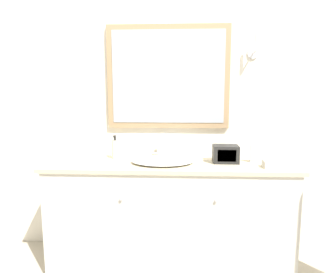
% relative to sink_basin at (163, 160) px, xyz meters
% --- Properties ---
extents(wall_back, '(8.00, 0.18, 2.55)m').
position_rel_sink_basin_xyz_m(wall_back, '(0.06, 0.33, 0.42)').
color(wall_back, silver).
rests_on(wall_back, ground_plane).
extents(vanity_counter, '(1.90, 0.57, 0.84)m').
position_rel_sink_basin_xyz_m(vanity_counter, '(0.06, 0.02, -0.44)').
color(vanity_counter, beige).
rests_on(vanity_counter, ground_plane).
extents(sink_basin, '(0.48, 0.43, 0.20)m').
position_rel_sink_basin_xyz_m(sink_basin, '(0.00, 0.00, 0.00)').
color(sink_basin, white).
rests_on(sink_basin, vanity_counter).
extents(soap_bottle, '(0.05, 0.05, 0.19)m').
position_rel_sink_basin_xyz_m(soap_bottle, '(-0.39, 0.11, 0.06)').
color(soap_bottle, beige).
rests_on(soap_bottle, vanity_counter).
extents(appliance_box, '(0.19, 0.15, 0.13)m').
position_rel_sink_basin_xyz_m(appliance_box, '(0.49, 0.03, 0.05)').
color(appliance_box, black).
rests_on(appliance_box, vanity_counter).
extents(picture_frame, '(0.10, 0.01, 0.14)m').
position_rel_sink_basin_xyz_m(picture_frame, '(0.72, 0.03, 0.05)').
color(picture_frame, '#B2B2B7').
rests_on(picture_frame, vanity_counter).
extents(hand_towel_near_sink, '(0.19, 0.10, 0.05)m').
position_rel_sink_basin_xyz_m(hand_towel_near_sink, '(0.83, -0.12, 0.01)').
color(hand_towel_near_sink, silver).
rests_on(hand_towel_near_sink, vanity_counter).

